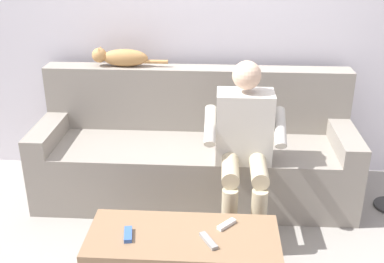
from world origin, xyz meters
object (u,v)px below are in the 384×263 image
Objects in this scene: remote_white at (227,224)px; cat_on_backrest at (120,57)px; person_solo_seated at (244,139)px; couch at (195,153)px; remote_blue at (128,234)px; remote_gray at (208,241)px.

cat_on_backrest is at bearing 74.99° from remote_white.
cat_on_backrest is (0.92, -0.63, 0.37)m from person_solo_seated.
couch reaches higher than remote_white.
couch is 1.20m from remote_blue.
cat_on_backrest is at bearing -34.36° from person_solo_seated.
person_solo_seated is 0.84m from remote_gray.
cat_on_backrest reaches higher than couch.
remote_gray is (0.21, 0.78, -0.23)m from person_solo_seated.
remote_blue is (-0.29, 1.39, -0.60)m from cat_on_backrest.
remote_gray is 0.18m from remote_white.
remote_gray is at bearing -102.74° from remote_blue.
cat_on_backrest is 4.62× the size of remote_blue.
cat_on_backrest is 1.54m from remote_blue.
remote_blue is (0.43, -0.03, 0.00)m from remote_gray.
remote_gray is (-0.72, 1.41, -0.60)m from cat_on_backrest.
person_solo_seated is (-0.35, 0.41, 0.31)m from couch.
cat_on_backrest is at bearing 2.37° from remote_blue.
couch is 1.06m from remote_white.
remote_blue reaches higher than remote_gray.
couch is 1.20m from remote_gray.
couch reaches higher than remote_gray.
cat_on_backrest is 3.90× the size of remote_gray.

